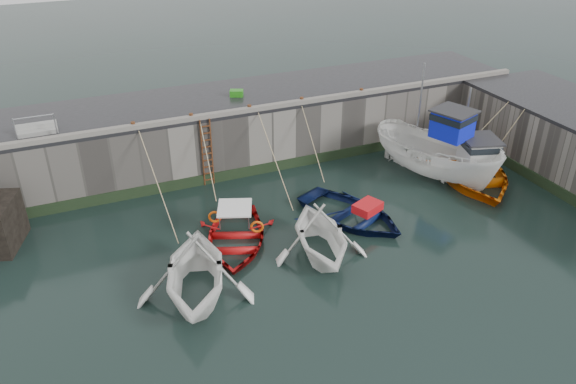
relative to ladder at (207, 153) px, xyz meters
name	(u,v)px	position (x,y,z in m)	size (l,w,h in m)	color
ground	(350,303)	(2.00, -9.91, -1.59)	(120.00, 120.00, 0.00)	black
quay_back	(232,128)	(2.00, 2.59, -0.09)	(30.00, 5.00, 3.00)	slate
road_back	(230,97)	(2.00, 2.59, 1.49)	(30.00, 5.00, 0.16)	black
kerb_back	(246,110)	(2.00, 0.24, 1.67)	(30.00, 0.30, 0.20)	slate
algae_back	(250,171)	(2.00, 0.05, -1.34)	(30.00, 0.08, 0.50)	black
algae_right	(562,194)	(13.96, -7.41, -1.34)	(0.08, 15.00, 0.50)	black
ladder	(207,153)	(0.00, 0.00, 0.00)	(0.51, 0.08, 3.20)	#3F1E0F
boat_near_white	(197,294)	(-2.59, -7.47, -1.59)	(4.23, 4.90, 2.58)	white
boat_near_white_rope	(165,222)	(-2.59, -2.44, -1.59)	(0.04, 5.69, 3.10)	tan
boat_near_blue	(236,242)	(-0.39, -4.99, -1.59)	(3.33, 4.67, 0.97)	red
boat_near_blue_rope	(209,198)	(-0.39, -1.20, -1.59)	(0.04, 3.66, 3.10)	tan
boat_near_blacktrim	(320,253)	(2.29, -6.96, -1.59)	(3.79, 4.39, 2.31)	white
boat_near_blacktrim_rope	(273,196)	(2.29, -2.19, -1.59)	(0.04, 5.24, 3.10)	tan
boat_near_navy	(351,219)	(4.56, -5.25, -1.59)	(3.49, 4.89, 1.01)	#09143C
boat_near_navy_rope	(311,178)	(4.56, -1.33, -1.59)	(0.04, 3.85, 3.10)	tan
boat_far_white	(437,156)	(10.04, -3.45, -0.51)	(4.66, 7.10, 5.57)	white
boat_far_orange	(470,169)	(11.49, -4.16, -1.16)	(6.27, 7.51, 4.34)	orange
fish_crate	(237,93)	(2.29, 2.44, 1.72)	(0.63, 0.43, 0.30)	#258618
railing	(37,129)	(-6.75, 1.33, 1.77)	(1.60, 1.05, 1.00)	#A5A8AD
bollard_a	(133,125)	(-3.00, 0.34, 1.71)	(0.18, 0.18, 0.28)	#3F1E0F
bollard_b	(191,116)	(-0.50, 0.34, 1.71)	(0.18, 0.18, 0.28)	#3F1E0F
bollard_c	(249,108)	(2.20, 0.34, 1.71)	(0.18, 0.18, 0.28)	#3F1E0F
bollard_d	(302,100)	(4.80, 0.34, 1.71)	(0.18, 0.18, 0.28)	#3F1E0F
bollard_e	(361,91)	(8.00, 0.34, 1.71)	(0.18, 0.18, 0.28)	#3F1E0F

